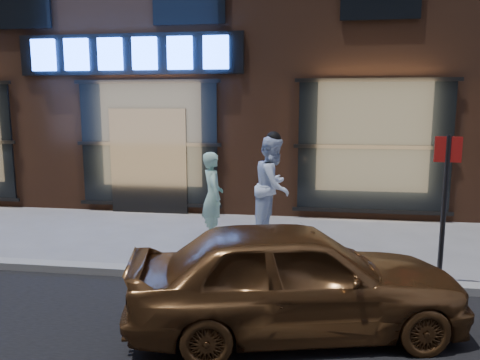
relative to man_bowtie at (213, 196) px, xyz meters
The scene contains 7 objects.
ground 2.85m from the man_bowtie, 134.17° to the right, with size 90.00×90.00×0.00m, color slate.
curb 2.83m from the man_bowtie, 134.17° to the right, with size 60.00×0.25×0.12m, color gray.
storefront_building 7.66m from the man_bowtie, 107.52° to the left, with size 30.20×8.28×10.30m.
man_bowtie is the anchor object (origin of this frame).
man_cap 1.19m from the man_bowtie, 25.63° to the left, with size 0.93×0.72×1.91m, color white.
gold_sedan 3.72m from the man_bowtie, 64.23° to the right, with size 1.47×3.65×1.24m, color brown.
sign_post 4.01m from the man_bowtie, 27.77° to the right, with size 0.34×0.07×2.11m.
Camera 1 is at (3.64, -6.31, 2.51)m, focal length 35.00 mm.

